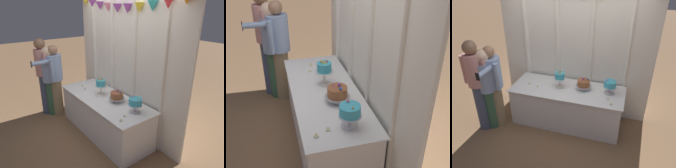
{
  "view_description": "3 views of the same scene",
  "coord_description": "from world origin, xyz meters",
  "views": [
    {
      "loc": [
        2.84,
        -1.82,
        2.35
      ],
      "look_at": [
        0.14,
        0.18,
        1.04
      ],
      "focal_mm": 32.48,
      "sensor_mm": 36.0,
      "label": 1
    },
    {
      "loc": [
        2.81,
        -0.48,
        2.42
      ],
      "look_at": [
        0.24,
        0.2,
        0.95
      ],
      "focal_mm": 43.86,
      "sensor_mm": 36.0,
      "label": 2
    },
    {
      "loc": [
        1.0,
        -3.32,
        2.88
      ],
      "look_at": [
        -0.04,
        0.01,
        0.89
      ],
      "focal_mm": 36.44,
      "sensor_mm": 36.0,
      "label": 3
    }
  ],
  "objects": [
    {
      "name": "guest_girl_blue_dress",
      "position": [
        -1.32,
        -0.45,
        0.88
      ],
      "size": [
        0.42,
        0.58,
        1.56
      ],
      "color": "#3D6B4C",
      "rests_on": "ground_plane"
    },
    {
      "name": "tealight_far_left",
      "position": [
        -0.75,
        0.06,
        0.75
      ],
      "size": [
        0.04,
        0.04,
        0.04
      ],
      "color": "beige",
      "rests_on": "cake_table"
    },
    {
      "name": "guest_man_dark_suit",
      "position": [
        -1.24,
        -0.34,
        0.87
      ],
      "size": [
        0.45,
        0.45,
        1.59
      ],
      "color": "#9E8966",
      "rests_on": "ground_plane"
    },
    {
      "name": "ground_plane",
      "position": [
        0.0,
        0.0,
        0.0
      ],
      "size": [
        24.0,
        24.0,
        0.0
      ],
      "primitive_type": "plane",
      "color": "#846042"
    },
    {
      "name": "cake_table",
      "position": [
        0.0,
        0.1,
        0.37
      ],
      "size": [
        2.07,
        0.8,
        0.74
      ],
      "color": "white",
      "rests_on": "ground_plane"
    },
    {
      "name": "cake_display_leftmost",
      "position": [
        -0.16,
        0.13,
        0.96
      ],
      "size": [
        0.24,
        0.24,
        0.34
      ],
      "color": "silver",
      "rests_on": "cake_table"
    },
    {
      "name": "guest_man_pink_jacket",
      "position": [
        -1.44,
        -0.53,
        0.97
      ],
      "size": [
        0.46,
        0.31,
        1.72
      ],
      "color": "#4C5675",
      "rests_on": "ground_plane"
    },
    {
      "name": "tealight_far_right",
      "position": [
        0.82,
        -0.16,
        0.75
      ],
      "size": [
        0.05,
        0.05,
        0.04
      ],
      "color": "beige",
      "rests_on": "cake_table"
    },
    {
      "name": "cake_display_center",
      "position": [
        0.28,
        0.19,
        0.86
      ],
      "size": [
        0.29,
        0.29,
        0.23
      ],
      "color": "#B2B2B7",
      "rests_on": "cake_table"
    },
    {
      "name": "tealight_near_left",
      "position": [
        -0.56,
        0.01,
        0.75
      ],
      "size": [
        0.04,
        0.04,
        0.03
      ],
      "color": "beige",
      "rests_on": "cake_table"
    },
    {
      "name": "draped_curtain",
      "position": [
        -0.04,
        0.55,
        1.46
      ],
      "size": [
        2.89,
        0.16,
        2.73
      ],
      "color": "white",
      "rests_on": "ground_plane"
    },
    {
      "name": "cake_display_rightmost",
      "position": [
        0.74,
        0.19,
        0.91
      ],
      "size": [
        0.24,
        0.24,
        0.27
      ],
      "color": "silver",
      "rests_on": "cake_table"
    },
    {
      "name": "tealight_near_right",
      "position": [
        0.75,
        -0.03,
        0.75
      ],
      "size": [
        0.05,
        0.05,
        0.03
      ],
      "color": "beige",
      "rests_on": "cake_table"
    }
  ]
}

